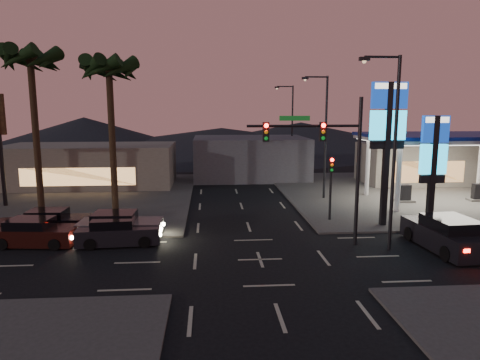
{
  "coord_description": "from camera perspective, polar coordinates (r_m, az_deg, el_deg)",
  "views": [
    {
      "loc": [
        -2.48,
        -20.12,
        7.33
      ],
      "look_at": [
        -0.54,
        6.14,
        3.0
      ],
      "focal_mm": 32.0,
      "sensor_mm": 36.0,
      "label": 1
    }
  ],
  "objects": [
    {
      "name": "ground",
      "position": [
        21.56,
        2.69,
        -10.55
      ],
      "size": [
        140.0,
        140.0,
        0.0
      ],
      "primitive_type": "plane",
      "color": "black",
      "rests_on": "ground"
    },
    {
      "name": "car_lane_b_mid",
      "position": [
        28.27,
        -23.78,
        -5.13
      ],
      "size": [
        4.39,
        1.93,
        1.41
      ],
      "color": "black",
      "rests_on": "ground"
    },
    {
      "name": "traffic_signal_mast",
      "position": [
        23.07,
        11.52,
        3.92
      ],
      "size": [
        6.1,
        0.39,
        8.0
      ],
      "color": "black",
      "rests_on": "ground"
    },
    {
      "name": "car_lane_a_front",
      "position": [
        24.62,
        -15.96,
        -6.68
      ],
      "size": [
        4.66,
        2.2,
        1.48
      ],
      "color": "black",
      "rests_on": "ground"
    },
    {
      "name": "gas_station",
      "position": [
        37.13,
        25.74,
        4.94
      ],
      "size": [
        12.2,
        8.2,
        5.47
      ],
      "color": "silver",
      "rests_on": "ground"
    },
    {
      "name": "corner_lot_ne",
      "position": [
        41.22,
        22.5,
        -1.54
      ],
      "size": [
        24.0,
        24.0,
        0.12
      ],
      "primitive_type": "cube",
      "color": "#47443F",
      "rests_on": "ground"
    },
    {
      "name": "streetlight_far",
      "position": [
        49.03,
        6.74,
        7.39
      ],
      "size": [
        2.14,
        0.25,
        10.0
      ],
      "color": "black",
      "rests_on": "ground"
    },
    {
      "name": "hill_center",
      "position": [
        80.33,
        -2.46,
        5.53
      ],
      "size": [
        60.0,
        60.0,
        4.0
      ],
      "primitive_type": "cone",
      "color": "black",
      "rests_on": "ground"
    },
    {
      "name": "palm_b",
      "position": [
        31.89,
        -26.12,
        13.16
      ],
      "size": [
        4.41,
        4.41,
        11.46
      ],
      "color": "black",
      "rests_on": "ground"
    },
    {
      "name": "suv_station",
      "position": [
        25.18,
        25.87,
        -6.56
      ],
      "size": [
        2.64,
        5.55,
        1.8
      ],
      "color": "black",
      "rests_on": "ground"
    },
    {
      "name": "convenience_store",
      "position": [
        46.25,
        22.11,
        2.03
      ],
      "size": [
        10.0,
        6.0,
        4.0
      ],
      "primitive_type": "cube",
      "color": "#726B5B",
      "rests_on": "ground"
    },
    {
      "name": "building_far_west",
      "position": [
        43.99,
        -19.38,
        1.85
      ],
      "size": [
        16.0,
        8.0,
        4.0
      ],
      "primitive_type": "cube",
      "color": "#726B5B",
      "rests_on": "ground"
    },
    {
      "name": "pylon_sign_short",
      "position": [
        28.2,
        24.4,
        3.07
      ],
      "size": [
        1.6,
        0.35,
        7.0
      ],
      "color": "black",
      "rests_on": "ground"
    },
    {
      "name": "pedestal_signal",
      "position": [
        28.59,
        12.04,
        0.27
      ],
      "size": [
        0.32,
        0.39,
        4.3
      ],
      "color": "black",
      "rests_on": "ground"
    },
    {
      "name": "car_lane_b_front",
      "position": [
        25.6,
        -15.78,
        -5.98
      ],
      "size": [
        4.85,
        2.16,
        1.56
      ],
      "color": "#5A5A5C",
      "rests_on": "ground"
    },
    {
      "name": "hill_left",
      "position": [
        83.34,
        -20.0,
        5.8
      ],
      "size": [
        40.0,
        40.0,
        6.0
      ],
      "primitive_type": "cone",
      "color": "black",
      "rests_on": "ground"
    },
    {
      "name": "car_lane_a_mid",
      "position": [
        26.05,
        -25.67,
        -6.38
      ],
      "size": [
        4.68,
        2.31,
        1.48
      ],
      "color": "black",
      "rests_on": "ground"
    },
    {
      "name": "streetlight_near",
      "position": [
        23.12,
        19.51,
        4.8
      ],
      "size": [
        2.14,
        0.25,
        10.0
      ],
      "color": "black",
      "rests_on": "ground"
    },
    {
      "name": "streetlight_mid",
      "position": [
        35.39,
        11.05,
        6.55
      ],
      "size": [
        2.14,
        0.25,
        10.0
      ],
      "color": "black",
      "rests_on": "ground"
    },
    {
      "name": "palm_a",
      "position": [
        30.4,
        -17.04,
        12.9
      ],
      "size": [
        4.41,
        4.41,
        10.86
      ],
      "color": "black",
      "rests_on": "ground"
    },
    {
      "name": "hill_right",
      "position": [
        82.15,
        8.11,
        5.88
      ],
      "size": [
        50.0,
        50.0,
        5.0
      ],
      "primitive_type": "cone",
      "color": "black",
      "rests_on": "ground"
    },
    {
      "name": "corner_lot_nw",
      "position": [
        39.24,
        -24.31,
        -2.18
      ],
      "size": [
        24.0,
        24.0,
        0.12
      ],
      "primitive_type": "cube",
      "color": "#47443F",
      "rests_on": "ground"
    },
    {
      "name": "building_far_mid",
      "position": [
        46.62,
        1.32,
        3.02
      ],
      "size": [
        12.0,
        9.0,
        4.4
      ],
      "primitive_type": "cube",
      "color": "#4C4C51",
      "rests_on": "ground"
    },
    {
      "name": "pylon_sign_tall",
      "position": [
        27.89,
        19.11,
        6.91
      ],
      "size": [
        2.2,
        0.35,
        9.0
      ],
      "color": "black",
      "rests_on": "ground"
    }
  ]
}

